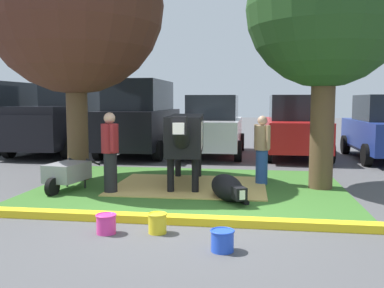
{
  "coord_description": "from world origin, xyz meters",
  "views": [
    {
      "loc": [
        0.97,
        -6.26,
        1.85
      ],
      "look_at": [
        -0.37,
        2.85,
        0.9
      ],
      "focal_mm": 39.59,
      "sensor_mm": 36.0,
      "label": 1
    }
  ],
  "objects_px": {
    "shade_tree_right": "(326,10)",
    "bucket_pink": "(106,223)",
    "hatchback_white": "(213,126)",
    "sedan_red": "(295,127)",
    "person_handler": "(110,151)",
    "bucket_yellow": "(157,223)",
    "calf_lying": "(228,188)",
    "shade_tree_left": "(74,5)",
    "bucket_blue": "(222,240)",
    "pickup_truck_black": "(63,121)",
    "cow_holstein": "(185,135)",
    "wheelbarrow": "(66,173)",
    "suv_black": "(140,118)",
    "person_visitor_near": "(262,148)"
  },
  "relations": [
    {
      "from": "bucket_pink",
      "to": "bucket_blue",
      "type": "bearing_deg",
      "value": -15.47
    },
    {
      "from": "wheelbarrow",
      "to": "bucket_blue",
      "type": "xyz_separation_m",
      "value": [
        3.4,
        -2.98,
        -0.25
      ]
    },
    {
      "from": "person_handler",
      "to": "pickup_truck_black",
      "type": "height_order",
      "value": "pickup_truck_black"
    },
    {
      "from": "cow_holstein",
      "to": "calf_lying",
      "type": "height_order",
      "value": "cow_holstein"
    },
    {
      "from": "person_visitor_near",
      "to": "shade_tree_left",
      "type": "bearing_deg",
      "value": -179.12
    },
    {
      "from": "shade_tree_left",
      "to": "bucket_pink",
      "type": "height_order",
      "value": "shade_tree_left"
    },
    {
      "from": "wheelbarrow",
      "to": "hatchback_white",
      "type": "distance_m",
      "value": 6.67
    },
    {
      "from": "person_handler",
      "to": "bucket_pink",
      "type": "bearing_deg",
      "value": -72.2
    },
    {
      "from": "shade_tree_left",
      "to": "calf_lying",
      "type": "distance_m",
      "value": 5.38
    },
    {
      "from": "wheelbarrow",
      "to": "cow_holstein",
      "type": "bearing_deg",
      "value": 20.55
    },
    {
      "from": "shade_tree_right",
      "to": "bucket_blue",
      "type": "relative_size",
      "value": 17.35
    },
    {
      "from": "person_visitor_near",
      "to": "wheelbarrow",
      "type": "relative_size",
      "value": 0.94
    },
    {
      "from": "suv_black",
      "to": "hatchback_white",
      "type": "bearing_deg",
      "value": 5.39
    },
    {
      "from": "cow_holstein",
      "to": "person_handler",
      "type": "height_order",
      "value": "person_handler"
    },
    {
      "from": "shade_tree_left",
      "to": "person_visitor_near",
      "type": "bearing_deg",
      "value": 0.88
    },
    {
      "from": "cow_holstein",
      "to": "sedan_red",
      "type": "relative_size",
      "value": 0.71
    },
    {
      "from": "cow_holstein",
      "to": "calf_lying",
      "type": "distance_m",
      "value": 1.78
    },
    {
      "from": "bucket_pink",
      "to": "hatchback_white",
      "type": "relative_size",
      "value": 0.07
    },
    {
      "from": "shade_tree_right",
      "to": "bucket_yellow",
      "type": "distance_m",
      "value": 5.6
    },
    {
      "from": "suv_black",
      "to": "hatchback_white",
      "type": "distance_m",
      "value": 2.5
    },
    {
      "from": "sedan_red",
      "to": "calf_lying",
      "type": "bearing_deg",
      "value": -105.41
    },
    {
      "from": "wheelbarrow",
      "to": "hatchback_white",
      "type": "bearing_deg",
      "value": 68.83
    },
    {
      "from": "bucket_yellow",
      "to": "hatchback_white",
      "type": "relative_size",
      "value": 0.06
    },
    {
      "from": "calf_lying",
      "to": "pickup_truck_black",
      "type": "bearing_deg",
      "value": 133.69
    },
    {
      "from": "hatchback_white",
      "to": "calf_lying",
      "type": "bearing_deg",
      "value": -82.11
    },
    {
      "from": "bucket_yellow",
      "to": "hatchback_white",
      "type": "distance_m",
      "value": 8.64
    },
    {
      "from": "cow_holstein",
      "to": "bucket_pink",
      "type": "xyz_separation_m",
      "value": [
        -0.57,
        -3.39,
        -0.97
      ]
    },
    {
      "from": "person_handler",
      "to": "shade_tree_right",
      "type": "bearing_deg",
      "value": 14.8
    },
    {
      "from": "shade_tree_left",
      "to": "pickup_truck_black",
      "type": "xyz_separation_m",
      "value": [
        -2.75,
        5.08,
        -2.86
      ]
    },
    {
      "from": "suv_black",
      "to": "hatchback_white",
      "type": "relative_size",
      "value": 1.05
    },
    {
      "from": "wheelbarrow",
      "to": "pickup_truck_black",
      "type": "relative_size",
      "value": 0.3
    },
    {
      "from": "person_handler",
      "to": "suv_black",
      "type": "distance_m",
      "value": 6.16
    },
    {
      "from": "wheelbarrow",
      "to": "bucket_blue",
      "type": "distance_m",
      "value": 4.53
    },
    {
      "from": "bucket_pink",
      "to": "suv_black",
      "type": "xyz_separation_m",
      "value": [
        -1.82,
        8.48,
        1.13
      ]
    },
    {
      "from": "shade_tree_right",
      "to": "bucket_blue",
      "type": "distance_m",
      "value": 5.61
    },
    {
      "from": "person_handler",
      "to": "bucket_yellow",
      "type": "distance_m",
      "value": 2.83
    },
    {
      "from": "hatchback_white",
      "to": "sedan_red",
      "type": "distance_m",
      "value": 2.69
    },
    {
      "from": "calf_lying",
      "to": "suv_black",
      "type": "height_order",
      "value": "suv_black"
    },
    {
      "from": "shade_tree_right",
      "to": "person_handler",
      "type": "height_order",
      "value": "shade_tree_right"
    },
    {
      "from": "bucket_yellow",
      "to": "hatchback_white",
      "type": "xyz_separation_m",
      "value": [
        -0.05,
        8.59,
        0.84
      ]
    },
    {
      "from": "shade_tree_right",
      "to": "person_visitor_near",
      "type": "height_order",
      "value": "shade_tree_right"
    },
    {
      "from": "shade_tree_right",
      "to": "cow_holstein",
      "type": "distance_m",
      "value": 3.83
    },
    {
      "from": "shade_tree_right",
      "to": "bucket_pink",
      "type": "bearing_deg",
      "value": -134.03
    },
    {
      "from": "shade_tree_left",
      "to": "bucket_blue",
      "type": "distance_m",
      "value": 6.75
    },
    {
      "from": "bucket_pink",
      "to": "pickup_truck_black",
      "type": "bearing_deg",
      "value": 118.4
    },
    {
      "from": "sedan_red",
      "to": "shade_tree_right",
      "type": "bearing_deg",
      "value": -89.12
    },
    {
      "from": "person_visitor_near",
      "to": "bucket_pink",
      "type": "relative_size",
      "value": 5.17
    },
    {
      "from": "calf_lying",
      "to": "hatchback_white",
      "type": "height_order",
      "value": "hatchback_white"
    },
    {
      "from": "calf_lying",
      "to": "suv_black",
      "type": "relative_size",
      "value": 0.29
    },
    {
      "from": "cow_holstein",
      "to": "person_visitor_near",
      "type": "relative_size",
      "value": 2.06
    }
  ]
}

